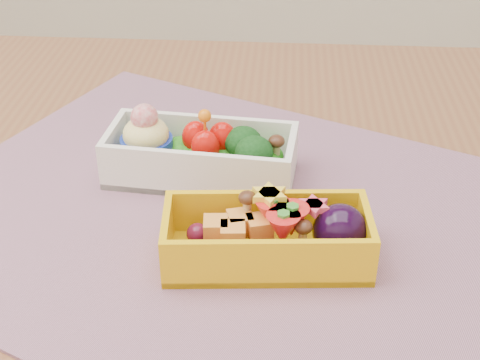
# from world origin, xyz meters

# --- Properties ---
(table) EXTENTS (1.20, 0.80, 0.75)m
(table) POSITION_xyz_m (0.00, 0.00, 0.65)
(table) COLOR brown
(table) RESTS_ON ground
(placemat) EXTENTS (0.68, 0.62, 0.00)m
(placemat) POSITION_xyz_m (0.03, -0.03, 0.75)
(placemat) COLOR #9D6C88
(placemat) RESTS_ON table
(bento_white) EXTENTS (0.18, 0.09, 0.07)m
(bento_white) POSITION_xyz_m (-0.01, 0.04, 0.78)
(bento_white) COLOR white
(bento_white) RESTS_ON placemat
(bento_yellow) EXTENTS (0.17, 0.09, 0.06)m
(bento_yellow) POSITION_xyz_m (0.07, -0.09, 0.78)
(bento_yellow) COLOR #E6AF0B
(bento_yellow) RESTS_ON placemat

